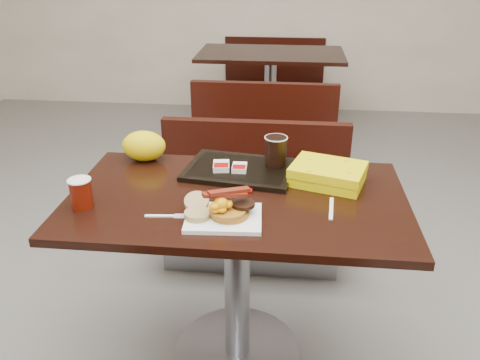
# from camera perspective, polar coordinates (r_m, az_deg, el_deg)

# --- Properties ---
(floor) EXTENTS (6.00, 7.00, 0.01)m
(floor) POSITION_cam_1_polar(r_m,az_deg,el_deg) (2.21, -0.30, -19.40)
(floor) COLOR slate
(floor) RESTS_ON ground
(table_near) EXTENTS (1.20, 0.70, 0.75)m
(table_near) POSITION_cam_1_polar(r_m,az_deg,el_deg) (1.96, -0.33, -11.61)
(table_near) COLOR black
(table_near) RESTS_ON floor
(bench_near_n) EXTENTS (1.00, 0.46, 0.72)m
(bench_near_n) POSITION_cam_1_polar(r_m,az_deg,el_deg) (2.56, 1.37, -2.42)
(bench_near_n) COLOR black
(bench_near_n) RESTS_ON floor
(table_far) EXTENTS (1.20, 0.70, 0.75)m
(table_far) POSITION_cam_1_polar(r_m,az_deg,el_deg) (4.32, 3.46, 9.60)
(table_far) COLOR black
(table_far) RESTS_ON floor
(bench_far_s) EXTENTS (1.00, 0.46, 0.72)m
(bench_far_s) POSITION_cam_1_polar(r_m,az_deg,el_deg) (3.66, 2.92, 6.38)
(bench_far_s) COLOR black
(bench_far_s) RESTS_ON floor
(bench_far_n) EXTENTS (1.00, 0.46, 0.72)m
(bench_far_n) POSITION_cam_1_polar(r_m,az_deg,el_deg) (5.00, 3.86, 11.62)
(bench_far_n) COLOR black
(bench_far_n) RESTS_ON floor
(platter) EXTENTS (0.26, 0.20, 0.01)m
(platter) POSITION_cam_1_polar(r_m,az_deg,el_deg) (1.61, -1.90, -4.40)
(platter) COLOR white
(platter) RESTS_ON table_near
(pancake_stack) EXTENTS (0.15, 0.15, 0.03)m
(pancake_stack) POSITION_cam_1_polar(r_m,az_deg,el_deg) (1.60, -1.19, -3.69)
(pancake_stack) COLOR #9F6E1A
(pancake_stack) RESTS_ON platter
(sausage_patty) EXTENTS (0.09, 0.09, 0.01)m
(sausage_patty) POSITION_cam_1_polar(r_m,az_deg,el_deg) (1.61, 0.37, -2.78)
(sausage_patty) COLOR black
(sausage_patty) RESTS_ON pancake_stack
(scrambled_eggs) EXTENTS (0.09, 0.08, 0.04)m
(scrambled_eggs) POSITION_cam_1_polar(r_m,az_deg,el_deg) (1.57, -2.23, -2.87)
(scrambled_eggs) COLOR #F2AF04
(scrambled_eggs) RESTS_ON pancake_stack
(bacon_strips) EXTENTS (0.16, 0.12, 0.01)m
(bacon_strips) POSITION_cam_1_polar(r_m,az_deg,el_deg) (1.58, -1.75, -1.58)
(bacon_strips) COLOR #490506
(bacon_strips) RESTS_ON scrambled_eggs
(muffin_bottom) EXTENTS (0.10, 0.10, 0.02)m
(muffin_bottom) POSITION_cam_1_polar(r_m,az_deg,el_deg) (1.60, -4.95, -3.98)
(muffin_bottom) COLOR #A18855
(muffin_bottom) RESTS_ON platter
(muffin_top) EXTENTS (0.09, 0.09, 0.05)m
(muffin_top) POSITION_cam_1_polar(r_m,az_deg,el_deg) (1.65, -5.02, -2.52)
(muffin_top) COLOR #A18855
(muffin_top) RESTS_ON platter
(coffee_cup_near) EXTENTS (0.09, 0.09, 0.10)m
(coffee_cup_near) POSITION_cam_1_polar(r_m,az_deg,el_deg) (1.75, -17.86, -1.47)
(coffee_cup_near) COLOR maroon
(coffee_cup_near) RESTS_ON table_near
(fork) EXTENTS (0.14, 0.04, 0.00)m
(fork) POSITION_cam_1_polar(r_m,az_deg,el_deg) (1.65, -9.25, -4.10)
(fork) COLOR white
(fork) RESTS_ON table_near
(knife) EXTENTS (0.03, 0.15, 0.00)m
(knife) POSITION_cam_1_polar(r_m,az_deg,el_deg) (1.70, 10.48, -3.23)
(knife) COLOR white
(knife) RESTS_ON table_near
(condiment_syrup) EXTENTS (0.05, 0.04, 0.01)m
(condiment_syrup) POSITION_cam_1_polar(r_m,az_deg,el_deg) (1.86, -1.55, -0.11)
(condiment_syrup) COLOR #A63507
(condiment_syrup) RESTS_ON table_near
(condiment_ketchup) EXTENTS (0.04, 0.03, 0.01)m
(condiment_ketchup) POSITION_cam_1_polar(r_m,az_deg,el_deg) (1.78, 0.83, -1.25)
(condiment_ketchup) COLOR #8C0504
(condiment_ketchup) RESTS_ON table_near
(tray) EXTENTS (0.45, 0.35, 0.02)m
(tray) POSITION_cam_1_polar(r_m,az_deg,el_deg) (1.94, 0.01, 1.19)
(tray) COLOR black
(tray) RESTS_ON table_near
(hashbrown_sleeve_left) EXTENTS (0.07, 0.09, 0.02)m
(hashbrown_sleeve_left) POSITION_cam_1_polar(r_m,az_deg,el_deg) (1.92, -2.18, 1.61)
(hashbrown_sleeve_left) COLOR silver
(hashbrown_sleeve_left) RESTS_ON tray
(hashbrown_sleeve_right) EXTENTS (0.06, 0.08, 0.02)m
(hashbrown_sleeve_right) POSITION_cam_1_polar(r_m,az_deg,el_deg) (1.91, -0.06, 1.43)
(hashbrown_sleeve_right) COLOR silver
(hashbrown_sleeve_right) RESTS_ON tray
(coffee_cup_far) EXTENTS (0.08, 0.08, 0.12)m
(coffee_cup_far) POSITION_cam_1_polar(r_m,az_deg,el_deg) (1.94, 4.14, 3.35)
(coffee_cup_far) COLOR black
(coffee_cup_far) RESTS_ON tray
(clamshell) EXTENTS (0.31, 0.27, 0.07)m
(clamshell) POSITION_cam_1_polar(r_m,az_deg,el_deg) (1.87, 10.09, 0.69)
(clamshell) COLOR #DECB03
(clamshell) RESTS_ON table_near
(paper_bag) EXTENTS (0.22, 0.19, 0.12)m
(paper_bag) POSITION_cam_1_polar(r_m,az_deg,el_deg) (2.07, -11.01, 3.89)
(paper_bag) COLOR yellow
(paper_bag) RESTS_ON table_near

